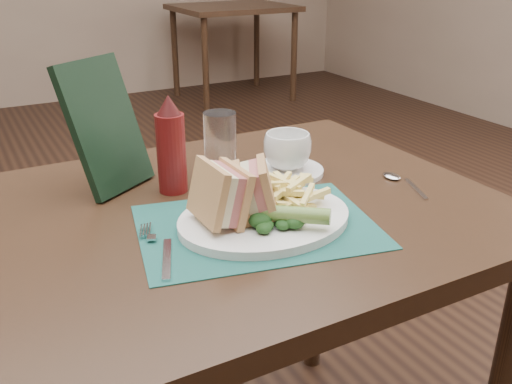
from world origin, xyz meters
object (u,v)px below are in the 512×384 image
Objects in this scene: table_bg_right at (233,53)px; plate at (265,219)px; placemat at (257,226)px; coffee_cup at (287,151)px; check_presenter at (105,126)px; sandwich_half_a at (208,196)px; ketchup_bottle at (171,144)px; sandwich_half_b at (242,190)px; drinking_glass at (220,144)px; table_main at (246,366)px; saucer at (287,171)px.

table_bg_right is 3.91m from plate.
coffee_cup is (0.17, 0.19, 0.05)m from placemat.
coffee_cup reaches higher than placemat.
check_presenter reaches higher than placemat.
coffee_cup reaches higher than table_bg_right.
sandwich_half_a is at bearing 171.33° from placemat.
ketchup_bottle is 0.13m from check_presenter.
check_presenter is at bearing 144.83° from sandwich_half_b.
drinking_glass reaches higher than table_bg_right.
drinking_glass is at bearing 80.86° from plate.
coffee_cup reaches higher than table_main.
plate is 0.11m from sandwich_half_a.
saucer is at bearing 31.55° from table_main.
table_main is 0.40m from plate.
placemat is 0.26m from drinking_glass.
check_presenter reaches higher than coffee_cup.
table_bg_right is 3.92m from sandwich_half_b.
coffee_cup is 0.14m from drinking_glass.
sandwich_half_a reaches higher than sandwich_half_b.
plate reaches higher than table_main.
table_bg_right is 3.78m from ketchup_bottle.
table_bg_right is at bearing 64.21° from placemat.
drinking_glass is at bearing 154.44° from coffee_cup.
table_bg_right is 9.34× the size of coffee_cup.
table_main is 9.34× the size of coffee_cup.
table_main is at bearing -148.45° from coffee_cup.
coffee_cup is 0.74× the size of drinking_glass.
plate is at bearing 5.10° from sandwich_half_b.
check_presenter is at bearing 121.03° from plate.
plate is 2.94× the size of sandwich_half_a.
check_presenter reaches higher than table_bg_right.
coffee_cup is (0.25, 0.17, -0.02)m from sandwich_half_a.
sandwich_half_b reaches higher than table_bg_right.
table_bg_right is 3.92m from placemat.
sandwich_half_a is (-0.08, 0.01, 0.07)m from placemat.
check_presenter reaches higher than sandwich_half_b.
check_presenter reaches higher than ketchup_bottle.
coffee_cup is (0.15, 0.18, 0.04)m from plate.
table_bg_right is 6.92× the size of drinking_glass.
table_main is 6.92× the size of drinking_glass.
check_presenter is at bearing 162.83° from coffee_cup.
table_main is 1.00× the size of table_bg_right.
sandwich_half_b reaches higher than table_main.
coffee_cup is at bearing 0.00° from saucer.
sandwich_half_b reaches higher than placemat.
drinking_glass is at bearing -44.71° from check_presenter.
ketchup_bottle reaches higher than drinking_glass.
ketchup_bottle is at bearing 173.82° from coffee_cup.
sandwich_half_a is 0.31m from coffee_cup.
check_presenter is at bearing 105.50° from sandwich_half_a.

